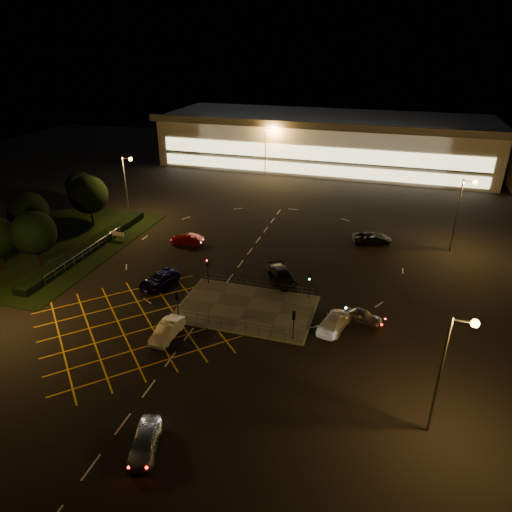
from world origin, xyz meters
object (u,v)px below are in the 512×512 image
(car_near_silver, at_px, (145,441))
(car_queue_white, at_px, (167,330))
(signal_se, at_px, (294,319))
(car_right_silver, at_px, (363,316))
(signal_nw, at_px, (207,266))
(car_approach_white, at_px, (334,322))
(car_far_dkgrey, at_px, (282,276))
(signal_ne, at_px, (310,280))
(car_circ_red, at_px, (187,240))
(car_east_grey, at_px, (372,238))
(car_left_blue, at_px, (159,280))
(signal_sw, at_px, (177,300))

(car_near_silver, relative_size, car_queue_white, 0.96)
(signal_se, bearing_deg, car_right_silver, -140.07)
(signal_nw, relative_size, car_approach_white, 0.58)
(car_near_silver, relative_size, car_approach_white, 0.84)
(car_queue_white, height_order, car_far_dkgrey, car_far_dkgrey)
(car_far_dkgrey, bearing_deg, signal_ne, -73.11)
(signal_se, xyz_separation_m, car_approach_white, (3.50, 3.12, -1.58))
(car_approach_white, bearing_deg, car_circ_red, -19.20)
(car_approach_white, bearing_deg, car_east_grey, -81.93)
(signal_se, distance_m, car_circ_red, 26.01)
(signal_se, height_order, car_queue_white, signal_se)
(signal_se, distance_m, car_queue_white, 12.24)
(car_left_blue, relative_size, car_circ_red, 1.19)
(signal_sw, relative_size, car_east_grey, 0.58)
(car_near_silver, relative_size, car_left_blue, 0.85)
(signal_sw, xyz_separation_m, signal_nw, (0.00, 7.99, 0.00))
(signal_sw, xyz_separation_m, car_east_grey, (17.67, 25.55, -1.61))
(signal_nw, bearing_deg, car_far_dkgrey, 20.10)
(signal_sw, xyz_separation_m, car_approach_white, (15.50, 3.12, -1.58))
(signal_se, bearing_deg, car_queue_white, 14.34)
(signal_nw, distance_m, car_right_silver, 18.45)
(car_left_blue, bearing_deg, car_queue_white, -43.69)
(car_near_silver, distance_m, car_right_silver, 24.65)
(car_left_blue, relative_size, car_far_dkgrey, 0.98)
(signal_ne, relative_size, car_circ_red, 0.71)
(car_right_silver, xyz_separation_m, car_circ_red, (-25.19, 12.50, 0.09))
(car_circ_red, bearing_deg, car_east_grey, 102.36)
(car_circ_red, bearing_deg, car_far_dkgrey, 61.06)
(signal_se, relative_size, car_approach_white, 0.58)
(car_near_silver, bearing_deg, signal_se, 49.31)
(signal_ne, bearing_deg, car_right_silver, -24.78)
(car_queue_white, distance_m, car_left_blue, 10.59)
(car_east_grey, relative_size, car_approach_white, 1.00)
(signal_se, height_order, car_far_dkgrey, signal_se)
(signal_nw, xyz_separation_m, car_queue_white, (0.24, -10.99, -1.59))
(car_left_blue, xyz_separation_m, car_right_silver, (23.48, -0.86, -0.09))
(car_left_blue, relative_size, car_right_silver, 1.40)
(signal_nw, xyz_separation_m, signal_ne, (12.00, 0.00, 0.00))
(signal_nw, height_order, car_right_silver, signal_nw)
(signal_ne, distance_m, car_queue_white, 16.18)
(car_approach_white, bearing_deg, signal_se, 55.29)
(car_queue_white, xyz_separation_m, car_left_blue, (-5.57, 9.01, -0.04))
(signal_sw, distance_m, signal_ne, 14.41)
(car_left_blue, height_order, car_east_grey, car_east_grey)
(car_near_silver, distance_m, car_far_dkgrey, 26.80)
(signal_nw, xyz_separation_m, car_left_blue, (-5.33, -1.98, -1.63))
(signal_sw, relative_size, signal_se, 1.00)
(signal_nw, relative_size, car_left_blue, 0.59)
(car_approach_white, bearing_deg, car_far_dkgrey, -33.63)
(car_circ_red, bearing_deg, signal_nw, 30.70)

